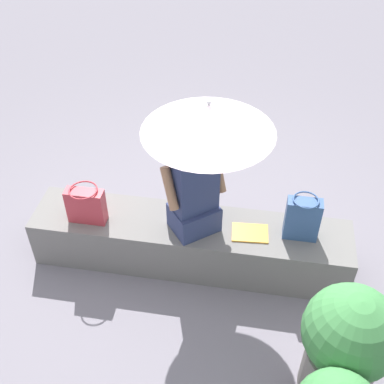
{
  "coord_description": "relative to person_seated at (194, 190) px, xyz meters",
  "views": [
    {
      "loc": [
        -0.47,
        2.71,
        3.14
      ],
      "look_at": [
        -0.02,
        0.02,
        0.78
      ],
      "focal_mm": 45.37,
      "sensor_mm": 36.0,
      "label": 1
    }
  ],
  "objects": [
    {
      "name": "ground_plane",
      "position": [
        0.04,
        -0.03,
        -0.82
      ],
      "size": [
        14.0,
        14.0,
        0.0
      ],
      "primitive_type": "plane",
      "color": "slate"
    },
    {
      "name": "stone_bench",
      "position": [
        0.04,
        -0.03,
        -0.6
      ],
      "size": [
        2.56,
        0.5,
        0.43
      ],
      "primitive_type": "cube",
      "color": "slate",
      "rests_on": "ground"
    },
    {
      "name": "person_seated",
      "position": [
        0.0,
        0.0,
        0.0
      ],
      "size": [
        0.49,
        0.45,
        0.9
      ],
      "color": "navy",
      "rests_on": "stone_bench"
    },
    {
      "name": "parasol",
      "position": [
        -0.09,
        0.02,
        0.64
      ],
      "size": [
        0.9,
        0.9,
        1.16
      ],
      "color": "#B7B7BC",
      "rests_on": "stone_bench"
    },
    {
      "name": "handbag_black",
      "position": [
        0.85,
        0.06,
        -0.23
      ],
      "size": [
        0.3,
        0.22,
        0.32
      ],
      "color": "#B2333D",
      "rests_on": "stone_bench"
    },
    {
      "name": "tote_bag_canvas",
      "position": [
        -0.82,
        -0.04,
        -0.2
      ],
      "size": [
        0.26,
        0.19,
        0.38
      ],
      "color": "#335184",
      "rests_on": "stone_bench"
    },
    {
      "name": "magazine",
      "position": [
        -0.44,
        -0.0,
        -0.38
      ],
      "size": [
        0.29,
        0.22,
        0.01
      ],
      "primitive_type": "cube",
      "rotation": [
        0.0,
        0.0,
        0.08
      ],
      "color": "gold",
      "rests_on": "stone_bench"
    },
    {
      "name": "planter_near",
      "position": [
        -1.09,
        0.92,
        -0.31
      ],
      "size": [
        0.58,
        0.58,
        0.94
      ],
      "color": "gray",
      "rests_on": "ground"
    }
  ]
}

